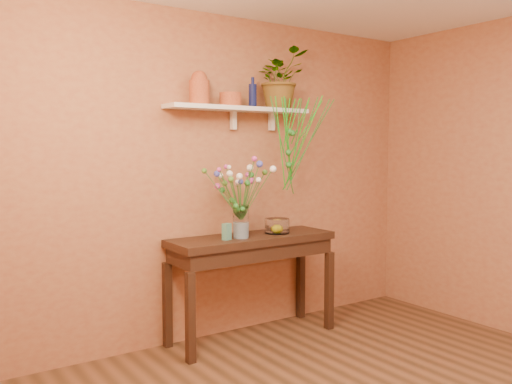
{
  "coord_description": "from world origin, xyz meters",
  "views": [
    {
      "loc": [
        -2.39,
        -1.96,
        1.59
      ],
      "look_at": [
        0.0,
        1.55,
        1.25
      ],
      "focal_mm": 37.99,
      "sensor_mm": 36.0,
      "label": 1
    }
  ],
  "objects_px": {
    "terracotta_jug": "(199,88)",
    "blue_bottle": "(253,95)",
    "glass_bowl": "(277,226)",
    "bouquet": "(240,183)",
    "spider_plant": "(279,79)",
    "glass_vase": "(241,224)",
    "sideboard": "(252,250)"
  },
  "relations": [
    {
      "from": "terracotta_jug",
      "to": "glass_bowl",
      "type": "relative_size",
      "value": 1.27
    },
    {
      "from": "spider_plant",
      "to": "bouquet",
      "type": "xyz_separation_m",
      "value": [
        -0.54,
        -0.2,
        -0.88
      ]
    },
    {
      "from": "terracotta_jug",
      "to": "spider_plant",
      "type": "height_order",
      "value": "spider_plant"
    },
    {
      "from": "blue_bottle",
      "to": "bouquet",
      "type": "distance_m",
      "value": 0.78
    },
    {
      "from": "blue_bottle",
      "to": "spider_plant",
      "type": "distance_m",
      "value": 0.34
    },
    {
      "from": "spider_plant",
      "to": "glass_vase",
      "type": "height_order",
      "value": "spider_plant"
    },
    {
      "from": "sideboard",
      "to": "terracotta_jug",
      "type": "xyz_separation_m",
      "value": [
        -0.42,
        0.12,
        1.32
      ]
    },
    {
      "from": "glass_vase",
      "to": "sideboard",
      "type": "bearing_deg",
      "value": 19.34
    },
    {
      "from": "bouquet",
      "to": "terracotta_jug",
      "type": "bearing_deg",
      "value": 145.77
    },
    {
      "from": "bouquet",
      "to": "sideboard",
      "type": "bearing_deg",
      "value": 20.76
    },
    {
      "from": "blue_bottle",
      "to": "bouquet",
      "type": "relative_size",
      "value": 0.44
    },
    {
      "from": "sideboard",
      "to": "glass_vase",
      "type": "height_order",
      "value": "glass_vase"
    },
    {
      "from": "spider_plant",
      "to": "glass_bowl",
      "type": "xyz_separation_m",
      "value": [
        -0.14,
        -0.15,
        -1.27
      ]
    },
    {
      "from": "spider_plant",
      "to": "glass_vase",
      "type": "bearing_deg",
      "value": -160.26
    },
    {
      "from": "blue_bottle",
      "to": "glass_vase",
      "type": "relative_size",
      "value": 0.93
    },
    {
      "from": "spider_plant",
      "to": "glass_bowl",
      "type": "height_order",
      "value": "spider_plant"
    },
    {
      "from": "spider_plant",
      "to": "terracotta_jug",
      "type": "bearing_deg",
      "value": -178.6
    },
    {
      "from": "blue_bottle",
      "to": "spider_plant",
      "type": "height_order",
      "value": "spider_plant"
    },
    {
      "from": "blue_bottle",
      "to": "glass_bowl",
      "type": "xyz_separation_m",
      "value": [
        0.16,
        -0.13,
        -1.11
      ]
    },
    {
      "from": "spider_plant",
      "to": "glass_bowl",
      "type": "relative_size",
      "value": 2.47
    },
    {
      "from": "glass_bowl",
      "to": "sideboard",
      "type": "bearing_deg",
      "value": 176.13
    },
    {
      "from": "blue_bottle",
      "to": "spider_plant",
      "type": "relative_size",
      "value": 0.49
    },
    {
      "from": "spider_plant",
      "to": "glass_bowl",
      "type": "distance_m",
      "value": 1.29
    },
    {
      "from": "blue_bottle",
      "to": "spider_plant",
      "type": "bearing_deg",
      "value": 4.8
    },
    {
      "from": "blue_bottle",
      "to": "spider_plant",
      "type": "xyz_separation_m",
      "value": [
        0.3,
        0.03,
        0.16
      ]
    },
    {
      "from": "glass_vase",
      "to": "glass_bowl",
      "type": "bearing_deg",
      "value": 4.95
    },
    {
      "from": "glass_vase",
      "to": "glass_bowl",
      "type": "relative_size",
      "value": 1.29
    },
    {
      "from": "sideboard",
      "to": "glass_bowl",
      "type": "bearing_deg",
      "value": -3.87
    },
    {
      "from": "terracotta_jug",
      "to": "blue_bottle",
      "type": "xyz_separation_m",
      "value": [
        0.51,
        -0.01,
        -0.02
      ]
    },
    {
      "from": "bouquet",
      "to": "blue_bottle",
      "type": "bearing_deg",
      "value": 35.66
    },
    {
      "from": "sideboard",
      "to": "bouquet",
      "type": "relative_size",
      "value": 2.49
    },
    {
      "from": "blue_bottle",
      "to": "glass_bowl",
      "type": "bearing_deg",
      "value": -38.39
    }
  ]
}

